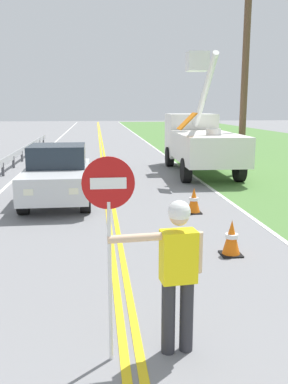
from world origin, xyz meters
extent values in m
cube|color=yellow|center=(-0.09, 20.00, 0.01)|extent=(0.11, 110.00, 0.01)
cube|color=yellow|center=(0.09, 20.00, 0.01)|extent=(0.11, 110.00, 0.01)
cube|color=silver|center=(3.60, 20.00, 0.01)|extent=(0.12, 110.00, 0.01)
cube|color=silver|center=(-3.60, 20.00, 0.01)|extent=(0.12, 110.00, 0.01)
cylinder|color=#2D2D33|center=(0.65, 4.39, 0.44)|extent=(0.16, 0.16, 0.88)
cylinder|color=#2D2D33|center=(0.43, 4.37, 0.44)|extent=(0.16, 0.16, 0.88)
cube|color=yellow|center=(0.54, 4.38, 1.18)|extent=(0.42, 0.28, 0.60)
cylinder|color=beige|center=(0.04, 4.33, 1.43)|extent=(0.61, 0.15, 0.09)
cylinder|color=beige|center=(0.78, 4.40, 1.21)|extent=(0.09, 0.09, 0.48)
sphere|color=beige|center=(0.54, 4.38, 1.65)|extent=(0.22, 0.22, 0.22)
sphere|color=white|center=(0.54, 4.38, 1.70)|extent=(0.25, 0.25, 0.25)
cylinder|color=silver|center=(-0.24, 4.31, 0.92)|extent=(0.04, 0.04, 1.85)
cylinder|color=#B71414|center=(-0.24, 4.31, 2.05)|extent=(0.56, 0.03, 0.56)
cube|color=white|center=(-0.24, 4.29, 2.05)|extent=(0.38, 0.01, 0.12)
cube|color=white|center=(4.03, 16.25, 1.21)|extent=(2.43, 4.66, 1.10)
cube|color=white|center=(4.13, 19.70, 1.46)|extent=(2.26, 2.16, 2.00)
cube|color=#1E2833|center=(4.15, 20.73, 1.76)|extent=(1.98, 0.12, 0.90)
cylinder|color=silver|center=(4.00, 15.33, 1.88)|extent=(0.56, 0.56, 0.24)
cylinder|color=silver|center=(4.05, 16.94, 3.36)|extent=(0.33, 3.37, 2.89)
cube|color=white|center=(4.09, 18.54, 4.72)|extent=(0.92, 0.92, 0.80)
cube|color=orange|center=(2.80, 14.49, 2.31)|extent=(0.62, 0.82, 0.59)
cylinder|color=black|center=(3.09, 19.53, 0.46)|extent=(0.35, 0.93, 0.92)
cylinder|color=black|center=(5.15, 19.47, 0.46)|extent=(0.35, 0.93, 0.92)
cylinder|color=black|center=(2.97, 15.25, 0.46)|extent=(0.35, 0.93, 0.92)
cylinder|color=black|center=(5.03, 15.19, 0.46)|extent=(0.35, 0.93, 0.92)
cube|color=silver|center=(-1.51, 12.38, 0.70)|extent=(1.87, 4.12, 0.72)
cube|color=#1E2833|center=(-1.52, 12.63, 1.38)|extent=(1.63, 1.74, 0.64)
cube|color=#EAEACC|center=(-0.95, 10.35, 0.75)|extent=(0.24, 0.06, 0.16)
cube|color=#EAEACC|center=(-2.05, 10.34, 0.75)|extent=(0.24, 0.06, 0.16)
cylinder|color=black|center=(-0.68, 11.11, 0.34)|extent=(0.29, 0.68, 0.68)
cylinder|color=black|center=(-2.32, 11.10, 0.34)|extent=(0.29, 0.68, 0.68)
cylinder|color=black|center=(-0.71, 13.66, 0.34)|extent=(0.29, 0.68, 0.68)
cylinder|color=black|center=(-2.35, 13.64, 0.34)|extent=(0.29, 0.68, 0.68)
cylinder|color=brown|center=(5.68, 16.92, 3.82)|extent=(0.28, 0.28, 7.63)
cone|color=orange|center=(2.19, 7.45, 0.35)|extent=(0.36, 0.36, 0.70)
cylinder|color=white|center=(2.19, 7.45, 0.39)|extent=(0.25, 0.25, 0.08)
cube|color=black|center=(2.19, 7.45, 0.01)|extent=(0.40, 0.40, 0.03)
cone|color=orange|center=(2.21, 10.71, 0.35)|extent=(0.36, 0.36, 0.70)
cylinder|color=white|center=(2.21, 10.71, 0.39)|extent=(0.25, 0.25, 0.08)
cube|color=black|center=(2.21, 10.71, 0.01)|extent=(0.40, 0.40, 0.03)
cube|color=#4C4C51|center=(-4.20, 17.52, 0.28)|extent=(0.10, 0.10, 0.55)
cube|color=#4C4C51|center=(-4.20, 19.81, 0.28)|extent=(0.10, 0.10, 0.55)
cube|color=#4C4C51|center=(-4.20, 22.09, 0.28)|extent=(0.10, 0.10, 0.55)
cube|color=#4C4C51|center=(-4.20, 24.38, 0.28)|extent=(0.10, 0.10, 0.55)
cube|color=#4C4C51|center=(-4.20, 26.67, 0.28)|extent=(0.10, 0.10, 0.55)
cube|color=#4C4C51|center=(-4.20, 28.95, 0.28)|extent=(0.10, 0.10, 0.55)
cube|color=#4C4C51|center=(-4.20, 31.24, 0.28)|extent=(0.10, 0.10, 0.55)
camera|label=1|loc=(-0.35, -0.01, 2.85)|focal=39.13mm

